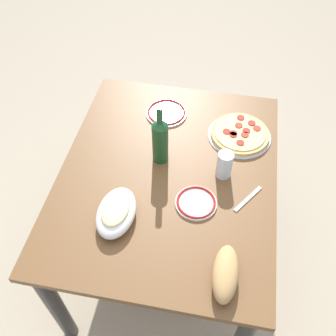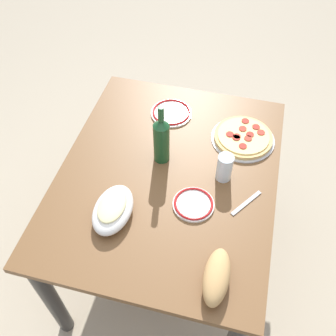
{
  "view_description": "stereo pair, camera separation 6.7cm",
  "coord_description": "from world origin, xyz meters",
  "px_view_note": "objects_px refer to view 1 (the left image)",
  "views": [
    {
      "loc": [
        1.03,
        0.19,
        2.05
      ],
      "look_at": [
        0.0,
        0.0,
        0.79
      ],
      "focal_mm": 40.96,
      "sensor_mm": 36.0,
      "label": 1
    },
    {
      "loc": [
        1.02,
        0.26,
        2.05
      ],
      "look_at": [
        0.0,
        0.0,
        0.79
      ],
      "focal_mm": 40.96,
      "sensor_mm": 36.0,
      "label": 2
    }
  ],
  "objects_px": {
    "side_plate_near": "(166,113)",
    "bread_loaf": "(225,274)",
    "dining_table": "(168,190)",
    "baked_pasta_dish": "(116,212)",
    "wine_bottle": "(160,140)",
    "pepperoni_pizza": "(240,134)",
    "side_plate_far": "(196,203)",
    "water_glass": "(224,165)"
  },
  "relations": [
    {
      "from": "baked_pasta_dish",
      "to": "bread_loaf",
      "type": "height_order",
      "value": "bread_loaf"
    },
    {
      "from": "dining_table",
      "to": "side_plate_far",
      "type": "bearing_deg",
      "value": 45.34
    },
    {
      "from": "wine_bottle",
      "to": "side_plate_near",
      "type": "bearing_deg",
      "value": -174.35
    },
    {
      "from": "baked_pasta_dish",
      "to": "wine_bottle",
      "type": "bearing_deg",
      "value": 162.11
    },
    {
      "from": "side_plate_near",
      "to": "bread_loaf",
      "type": "distance_m",
      "value": 0.88
    },
    {
      "from": "water_glass",
      "to": "side_plate_far",
      "type": "height_order",
      "value": "water_glass"
    },
    {
      "from": "side_plate_near",
      "to": "dining_table",
      "type": "bearing_deg",
      "value": 11.81
    },
    {
      "from": "dining_table",
      "to": "baked_pasta_dish",
      "type": "relative_size",
      "value": 4.85
    },
    {
      "from": "pepperoni_pizza",
      "to": "side_plate_far",
      "type": "xyz_separation_m",
      "value": [
        0.42,
        -0.15,
        -0.01
      ]
    },
    {
      "from": "pepperoni_pizza",
      "to": "side_plate_far",
      "type": "relative_size",
      "value": 1.74
    },
    {
      "from": "side_plate_far",
      "to": "bread_loaf",
      "type": "xyz_separation_m",
      "value": [
        0.3,
        0.14,
        0.03
      ]
    },
    {
      "from": "baked_pasta_dish",
      "to": "side_plate_near",
      "type": "bearing_deg",
      "value": 172.82
    },
    {
      "from": "water_glass",
      "to": "side_plate_far",
      "type": "bearing_deg",
      "value": -28.08
    },
    {
      "from": "dining_table",
      "to": "water_glass",
      "type": "bearing_deg",
      "value": 98.08
    },
    {
      "from": "side_plate_far",
      "to": "bread_loaf",
      "type": "bearing_deg",
      "value": 25.46
    },
    {
      "from": "pepperoni_pizza",
      "to": "side_plate_far",
      "type": "height_order",
      "value": "pepperoni_pizza"
    },
    {
      "from": "side_plate_far",
      "to": "pepperoni_pizza",
      "type": "bearing_deg",
      "value": 160.62
    },
    {
      "from": "pepperoni_pizza",
      "to": "wine_bottle",
      "type": "distance_m",
      "value": 0.41
    },
    {
      "from": "water_glass",
      "to": "bread_loaf",
      "type": "height_order",
      "value": "water_glass"
    },
    {
      "from": "dining_table",
      "to": "side_plate_far",
      "type": "height_order",
      "value": "side_plate_far"
    },
    {
      "from": "wine_bottle",
      "to": "bread_loaf",
      "type": "distance_m",
      "value": 0.62
    },
    {
      "from": "side_plate_near",
      "to": "side_plate_far",
      "type": "height_order",
      "value": "same"
    },
    {
      "from": "dining_table",
      "to": "side_plate_far",
      "type": "distance_m",
      "value": 0.24
    },
    {
      "from": "pepperoni_pizza",
      "to": "side_plate_near",
      "type": "relative_size",
      "value": 1.47
    },
    {
      "from": "dining_table",
      "to": "side_plate_near",
      "type": "relative_size",
      "value": 5.77
    },
    {
      "from": "water_glass",
      "to": "pepperoni_pizza",
      "type": "bearing_deg",
      "value": 167.44
    },
    {
      "from": "pepperoni_pizza",
      "to": "water_glass",
      "type": "height_order",
      "value": "water_glass"
    },
    {
      "from": "wine_bottle",
      "to": "water_glass",
      "type": "distance_m",
      "value": 0.29
    },
    {
      "from": "dining_table",
      "to": "bread_loaf",
      "type": "xyz_separation_m",
      "value": [
        0.44,
        0.28,
        0.17
      ]
    },
    {
      "from": "bread_loaf",
      "to": "side_plate_near",
      "type": "bearing_deg",
      "value": -155.86
    },
    {
      "from": "dining_table",
      "to": "baked_pasta_dish",
      "type": "height_order",
      "value": "baked_pasta_dish"
    },
    {
      "from": "side_plate_far",
      "to": "side_plate_near",
      "type": "bearing_deg",
      "value": -156.65
    },
    {
      "from": "wine_bottle",
      "to": "side_plate_near",
      "type": "distance_m",
      "value": 0.32
    },
    {
      "from": "baked_pasta_dish",
      "to": "water_glass",
      "type": "bearing_deg",
      "value": 127.1
    },
    {
      "from": "pepperoni_pizza",
      "to": "baked_pasta_dish",
      "type": "bearing_deg",
      "value": -39.48
    },
    {
      "from": "water_glass",
      "to": "dining_table",
      "type": "bearing_deg",
      "value": -81.92
    },
    {
      "from": "dining_table",
      "to": "baked_pasta_dish",
      "type": "xyz_separation_m",
      "value": [
        0.26,
        -0.16,
        0.17
      ]
    },
    {
      "from": "side_plate_far",
      "to": "bread_loaf",
      "type": "height_order",
      "value": "bread_loaf"
    },
    {
      "from": "wine_bottle",
      "to": "bread_loaf",
      "type": "bearing_deg",
      "value": 32.96
    },
    {
      "from": "wine_bottle",
      "to": "side_plate_far",
      "type": "relative_size",
      "value": 1.77
    },
    {
      "from": "pepperoni_pizza",
      "to": "bread_loaf",
      "type": "relative_size",
      "value": 1.36
    },
    {
      "from": "side_plate_near",
      "to": "side_plate_far",
      "type": "relative_size",
      "value": 1.19
    }
  ]
}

